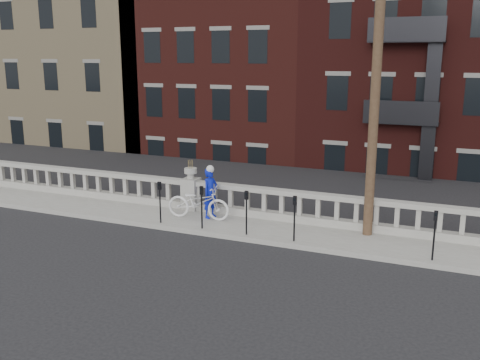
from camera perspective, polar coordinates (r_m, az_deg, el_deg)
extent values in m
plane|color=black|center=(15.81, -11.97, -7.26)|extent=(120.00, 120.00, 0.00)
cube|color=gray|center=(18.18, -6.60, -4.07)|extent=(32.00, 2.20, 0.15)
cube|color=gray|center=(18.92, -5.21, -2.71)|extent=(28.00, 0.34, 0.25)
cube|color=gray|center=(18.71, -5.26, -0.28)|extent=(28.00, 0.34, 0.16)
cube|color=gray|center=(18.81, -5.24, -1.47)|extent=(0.55, 0.55, 1.10)
cylinder|color=gray|center=(18.66, -5.28, 0.46)|extent=(0.24, 0.24, 0.20)
cylinder|color=gray|center=(18.62, -5.29, 1.00)|extent=(0.44, 0.44, 0.18)
cube|color=#605E59|center=(20.12, -4.57, -9.88)|extent=(36.00, 0.50, 5.15)
cube|color=black|center=(40.43, 9.76, -2.31)|extent=(80.00, 44.00, 0.50)
cube|color=#595651|center=(24.61, -4.24, -6.90)|extent=(16.00, 7.00, 4.00)
cube|color=tan|center=(41.80, -15.26, 12.16)|extent=(18.00, 16.00, 20.00)
cube|color=#411612|center=(34.60, 1.38, 7.50)|extent=(10.00, 14.00, 14.00)
cube|color=#38110F|center=(32.24, 18.32, 7.76)|extent=(10.00, 14.00, 15.50)
cylinder|color=#422D1E|center=(15.86, 14.39, 11.72)|extent=(0.28, 0.28, 10.00)
cylinder|color=black|center=(17.39, -8.51, -2.79)|extent=(0.05, 0.05, 1.10)
cube|color=black|center=(17.21, -8.59, -0.62)|extent=(0.10, 0.08, 0.26)
cube|color=black|center=(17.17, -8.67, -0.52)|extent=(0.06, 0.01, 0.08)
cylinder|color=black|center=(16.68, -4.09, -3.37)|extent=(0.05, 0.05, 1.10)
cube|color=black|center=(16.50, -4.13, -1.11)|extent=(0.10, 0.08, 0.26)
cube|color=black|center=(16.45, -4.21, -1.01)|extent=(0.06, 0.01, 0.08)
cylinder|color=black|center=(16.08, 0.69, -3.98)|extent=(0.05, 0.05, 1.10)
cube|color=black|center=(15.89, 0.70, -1.63)|extent=(0.10, 0.08, 0.26)
cube|color=black|center=(15.84, 0.64, -1.53)|extent=(0.06, 0.01, 0.08)
cylinder|color=black|center=(15.60, 5.81, -4.59)|extent=(0.05, 0.05, 1.10)
cube|color=black|center=(15.41, 5.87, -2.18)|extent=(0.10, 0.08, 0.26)
cube|color=black|center=(15.35, 5.83, -2.08)|extent=(0.06, 0.01, 0.08)
cylinder|color=black|center=(15.00, 19.97, -6.08)|extent=(0.05, 0.05, 1.10)
cube|color=black|center=(14.80, 20.17, -3.59)|extent=(0.10, 0.08, 0.26)
cube|color=black|center=(14.75, 20.17, -3.49)|extent=(0.06, 0.01, 0.08)
imported|color=white|center=(17.68, -4.47, -2.38)|extent=(2.20, 0.95, 1.12)
imported|color=#0B1AB3|center=(17.72, -3.17, -1.41)|extent=(0.55, 0.69, 1.67)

